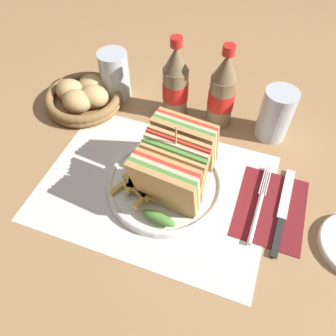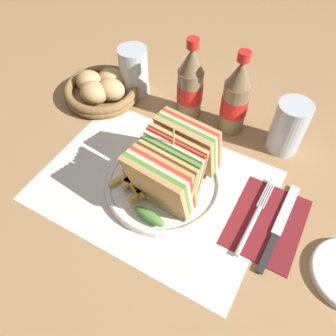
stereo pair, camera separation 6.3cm
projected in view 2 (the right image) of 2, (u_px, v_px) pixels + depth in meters
The scene contains 14 objects.
ground_plane at pixel (173, 191), 0.65m from camera, with size 4.00×4.00×0.00m, color #9E754C.
placemat at pixel (154, 185), 0.66m from camera, with size 0.45×0.33×0.00m.
plate_main at pixel (163, 184), 0.65m from camera, with size 0.23×0.23×0.02m.
club_sandwich at pixel (173, 166), 0.59m from camera, with size 0.13×0.21×0.16m.
fries_pile at pixel (139, 178), 0.63m from camera, with size 0.10×0.10×0.02m.
ketchup_blob at pixel (155, 164), 0.66m from camera, with size 0.05×0.04×0.02m.
napkin at pixel (267, 222), 0.60m from camera, with size 0.13×0.17×0.00m.
fork at pixel (252, 222), 0.60m from camera, with size 0.02×0.19×0.01m.
knife at pixel (279, 227), 0.59m from camera, with size 0.02×0.20×0.00m.
coke_bottle_near at pixel (190, 85), 0.72m from camera, with size 0.06×0.06×0.20m.
coke_bottle_far at pixel (235, 99), 0.70m from camera, with size 0.06×0.06×0.20m.
glass_near at pixel (287, 130), 0.69m from camera, with size 0.07×0.07×0.12m.
glass_far at pixel (134, 71), 0.80m from camera, with size 0.07×0.07×0.12m.
bread_basket at pixel (102, 89), 0.81m from camera, with size 0.18×0.18×0.06m.
Camera 2 is at (0.17, -0.33, 0.54)m, focal length 35.00 mm.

